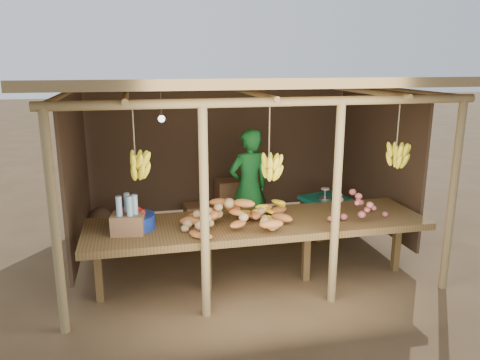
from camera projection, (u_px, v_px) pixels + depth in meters
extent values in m
plane|color=brown|center=(240.00, 253.00, 6.46)|extent=(60.00, 60.00, 0.00)
cylinder|color=#93794B|center=(55.00, 226.00, 4.33)|extent=(0.09, 0.09, 2.20)
cylinder|color=#93794B|center=(453.00, 198.00, 5.22)|extent=(0.09, 0.09, 2.20)
cylinder|color=#93794B|center=(85.00, 161.00, 7.16)|extent=(0.09, 0.09, 2.20)
cylinder|color=#93794B|center=(339.00, 150.00, 8.06)|extent=(0.09, 0.09, 2.20)
cylinder|color=#93794B|center=(205.00, 215.00, 4.63)|extent=(0.09, 0.09, 2.20)
cylinder|color=#93794B|center=(336.00, 206.00, 4.93)|extent=(0.09, 0.09, 2.20)
cylinder|color=#93794B|center=(274.00, 102.00, 4.50)|extent=(4.40, 0.09, 0.09)
cylinder|color=#93794B|center=(219.00, 86.00, 7.34)|extent=(4.40, 0.09, 0.09)
cube|color=olive|center=(240.00, 85.00, 5.90)|extent=(4.70, 3.50, 0.28)
cube|color=#483221|center=(220.00, 148.00, 7.57)|extent=(4.20, 0.04, 1.98)
cube|color=#483221|center=(76.00, 173.00, 5.91)|extent=(0.04, 2.40, 1.98)
cube|color=#483221|center=(376.00, 158.00, 6.80)|extent=(0.04, 2.40, 1.98)
cube|color=brown|center=(258.00, 224.00, 5.38)|extent=(3.90, 1.05, 0.08)
cube|color=brown|center=(98.00, 271.00, 5.09)|extent=(0.08, 0.08, 0.72)
cube|color=brown|center=(207.00, 261.00, 5.35)|extent=(0.08, 0.08, 0.72)
cube|color=brown|center=(306.00, 252.00, 5.61)|extent=(0.08, 0.08, 0.72)
cube|color=brown|center=(396.00, 244.00, 5.86)|extent=(0.08, 0.08, 0.72)
cylinder|color=navy|center=(134.00, 222.00, 5.11)|extent=(0.45, 0.45, 0.16)
cube|color=brown|center=(128.00, 224.00, 4.97)|extent=(0.37, 0.31, 0.21)
imported|color=#186D28|center=(249.00, 187.00, 6.63)|extent=(0.70, 0.55, 1.68)
cube|color=brown|center=(324.00, 217.00, 7.14)|extent=(0.68, 0.61, 0.53)
cube|color=#0B8170|center=(325.00, 199.00, 7.06)|extent=(0.75, 0.68, 0.05)
cube|color=brown|center=(231.00, 214.00, 7.51)|extent=(0.50, 0.42, 0.37)
cube|color=brown|center=(231.00, 191.00, 7.41)|extent=(0.50, 0.42, 0.37)
cube|color=brown|center=(200.00, 216.00, 7.40)|extent=(0.50, 0.42, 0.37)
ellipsoid|color=#483221|center=(101.00, 224.00, 6.84)|extent=(0.46, 0.46, 0.62)
ellipsoid|color=#483221|center=(130.00, 222.00, 6.93)|extent=(0.46, 0.46, 0.62)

